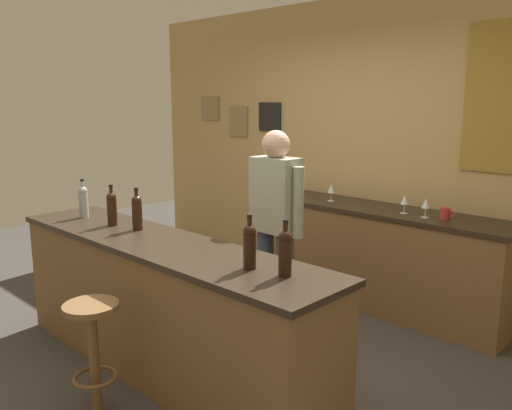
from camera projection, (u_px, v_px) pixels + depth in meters
name	position (u px, v px, depth m)	size (l,w,h in m)	color
ground_plane	(208.00, 350.00, 3.92)	(10.00, 10.00, 0.00)	#423D38
back_wall	(366.00, 145.00, 5.06)	(6.00, 0.09, 2.80)	tan
bar_counter	(162.00, 307.00, 3.55)	(2.77, 0.60, 0.92)	brown
side_counter	(375.00, 256.00, 4.73)	(2.42, 0.56, 0.90)	brown
bartender	(275.00, 221.00, 3.95)	(0.52, 0.21, 1.62)	#384766
bar_stool	(93.00, 339.00, 3.07)	(0.32, 0.32, 0.68)	brown
wine_bottle_a	(83.00, 200.00, 4.14)	(0.07, 0.07, 0.31)	#999E99
wine_bottle_b	(112.00, 207.00, 3.87)	(0.07, 0.07, 0.31)	black
wine_bottle_c	(137.00, 211.00, 3.74)	(0.07, 0.07, 0.31)	black
wine_bottle_d	(250.00, 245.00, 2.87)	(0.07, 0.07, 0.31)	black
wine_bottle_e	(285.00, 251.00, 2.75)	(0.07, 0.07, 0.31)	black
wine_glass_a	(331.00, 189.00, 4.92)	(0.07, 0.07, 0.16)	silver
wine_glass_b	(405.00, 201.00, 4.37)	(0.07, 0.07, 0.16)	silver
wine_glass_c	(426.00, 204.00, 4.22)	(0.07, 0.07, 0.16)	silver
coffee_mug	(445.00, 214.00, 4.17)	(0.12, 0.08, 0.09)	#B2332D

